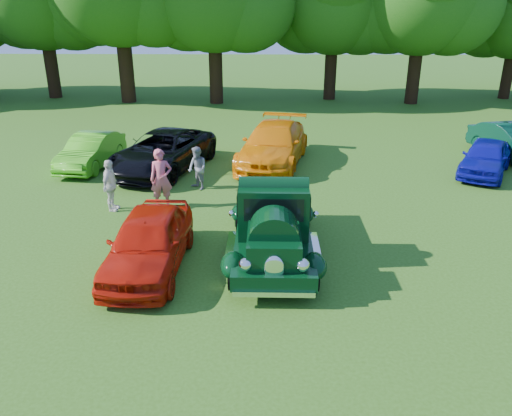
{
  "coord_description": "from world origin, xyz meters",
  "views": [
    {
      "loc": [
        -0.11,
        -11.37,
        6.03
      ],
      "look_at": [
        -0.39,
        0.84,
        1.1
      ],
      "focal_mm": 35.0,
      "sensor_mm": 36.0,
      "label": 1
    }
  ],
  "objects_px": {
    "back_car_black": "(163,151)",
    "spectator_grey": "(197,168)",
    "spectator_white": "(110,186)",
    "back_car_blue": "(486,157)",
    "red_convertible": "(149,241)",
    "back_car_lime": "(91,151)",
    "back_car_orange": "(273,145)",
    "spectator_pink": "(161,179)",
    "hero_pickup": "(273,224)"
  },
  "relations": [
    {
      "from": "back_car_orange",
      "to": "back_car_black",
      "type": "bearing_deg",
      "value": -156.75
    },
    {
      "from": "red_convertible",
      "to": "spectator_white",
      "type": "bearing_deg",
      "value": 119.78
    },
    {
      "from": "spectator_white",
      "to": "back_car_lime",
      "type": "bearing_deg",
      "value": 28.2
    },
    {
      "from": "spectator_pink",
      "to": "spectator_grey",
      "type": "relative_size",
      "value": 1.26
    },
    {
      "from": "back_car_black",
      "to": "back_car_orange",
      "type": "height_order",
      "value": "back_car_orange"
    },
    {
      "from": "spectator_grey",
      "to": "back_car_orange",
      "type": "bearing_deg",
      "value": 99.18
    },
    {
      "from": "hero_pickup",
      "to": "back_car_lime",
      "type": "distance_m",
      "value": 10.47
    },
    {
      "from": "back_car_lime",
      "to": "back_car_orange",
      "type": "distance_m",
      "value": 7.35
    },
    {
      "from": "back_car_lime",
      "to": "spectator_grey",
      "type": "xyz_separation_m",
      "value": [
        4.63,
        -2.54,
        0.1
      ]
    },
    {
      "from": "back_car_blue",
      "to": "spectator_white",
      "type": "height_order",
      "value": "spectator_white"
    },
    {
      "from": "spectator_grey",
      "to": "back_car_black",
      "type": "bearing_deg",
      "value": 177.32
    },
    {
      "from": "back_car_blue",
      "to": "spectator_white",
      "type": "bearing_deg",
      "value": -133.93
    },
    {
      "from": "back_car_blue",
      "to": "red_convertible",
      "type": "bearing_deg",
      "value": -116.14
    },
    {
      "from": "hero_pickup",
      "to": "spectator_white",
      "type": "height_order",
      "value": "hero_pickup"
    },
    {
      "from": "hero_pickup",
      "to": "spectator_pink",
      "type": "height_order",
      "value": "hero_pickup"
    },
    {
      "from": "spectator_pink",
      "to": "spectator_grey",
      "type": "distance_m",
      "value": 1.97
    },
    {
      "from": "back_car_orange",
      "to": "back_car_blue",
      "type": "bearing_deg",
      "value": 3.45
    },
    {
      "from": "back_car_black",
      "to": "spectator_white",
      "type": "xyz_separation_m",
      "value": [
        -0.82,
        -4.24,
        0.06
      ]
    },
    {
      "from": "back_car_black",
      "to": "spectator_pink",
      "type": "height_order",
      "value": "spectator_pink"
    },
    {
      "from": "hero_pickup",
      "to": "back_car_blue",
      "type": "height_order",
      "value": "hero_pickup"
    },
    {
      "from": "red_convertible",
      "to": "spectator_white",
      "type": "height_order",
      "value": "spectator_white"
    },
    {
      "from": "back_car_lime",
      "to": "back_car_blue",
      "type": "bearing_deg",
      "value": 4.03
    },
    {
      "from": "red_convertible",
      "to": "spectator_grey",
      "type": "relative_size",
      "value": 2.79
    },
    {
      "from": "red_convertible",
      "to": "spectator_grey",
      "type": "xyz_separation_m",
      "value": [
        0.42,
        5.81,
        0.04
      ]
    },
    {
      "from": "back_car_orange",
      "to": "hero_pickup",
      "type": "bearing_deg",
      "value": -79.19
    },
    {
      "from": "back_car_black",
      "to": "spectator_grey",
      "type": "height_order",
      "value": "back_car_black"
    },
    {
      "from": "spectator_grey",
      "to": "back_car_blue",
      "type": "bearing_deg",
      "value": 60.54
    },
    {
      "from": "back_car_lime",
      "to": "back_car_blue",
      "type": "relative_size",
      "value": 1.02
    },
    {
      "from": "back_car_blue",
      "to": "spectator_white",
      "type": "distance_m",
      "value": 13.9
    },
    {
      "from": "hero_pickup",
      "to": "back_car_orange",
      "type": "height_order",
      "value": "hero_pickup"
    },
    {
      "from": "back_car_lime",
      "to": "back_car_black",
      "type": "bearing_deg",
      "value": -0.6
    },
    {
      "from": "spectator_grey",
      "to": "spectator_white",
      "type": "xyz_separation_m",
      "value": [
        -2.47,
        -2.06,
        0.07
      ]
    },
    {
      "from": "back_car_lime",
      "to": "spectator_grey",
      "type": "height_order",
      "value": "spectator_grey"
    },
    {
      "from": "hero_pickup",
      "to": "spectator_white",
      "type": "xyz_separation_m",
      "value": [
        -5.08,
        2.95,
        -0.04
      ]
    },
    {
      "from": "hero_pickup",
      "to": "spectator_grey",
      "type": "xyz_separation_m",
      "value": [
        -2.62,
        5.01,
        -0.11
      ]
    },
    {
      "from": "back_car_orange",
      "to": "spectator_white",
      "type": "bearing_deg",
      "value": -123.66
    },
    {
      "from": "back_car_black",
      "to": "red_convertible",
      "type": "bearing_deg",
      "value": -64.25
    },
    {
      "from": "back_car_orange",
      "to": "spectator_white",
      "type": "relative_size",
      "value": 3.42
    },
    {
      "from": "spectator_grey",
      "to": "spectator_white",
      "type": "relative_size",
      "value": 0.92
    },
    {
      "from": "back_car_blue",
      "to": "hero_pickup",
      "type": "bearing_deg",
      "value": -110.47
    },
    {
      "from": "red_convertible",
      "to": "spectator_white",
      "type": "xyz_separation_m",
      "value": [
        -2.05,
        3.75,
        0.11
      ]
    },
    {
      "from": "red_convertible",
      "to": "back_car_lime",
      "type": "distance_m",
      "value": 9.35
    },
    {
      "from": "back_car_lime",
      "to": "spectator_pink",
      "type": "relative_size",
      "value": 2.09
    },
    {
      "from": "red_convertible",
      "to": "spectator_white",
      "type": "relative_size",
      "value": 2.56
    },
    {
      "from": "back_car_orange",
      "to": "spectator_grey",
      "type": "bearing_deg",
      "value": -119.71
    },
    {
      "from": "red_convertible",
      "to": "back_car_black",
      "type": "distance_m",
      "value": 8.09
    },
    {
      "from": "spectator_white",
      "to": "back_car_orange",
      "type": "bearing_deg",
      "value": -42.05
    },
    {
      "from": "red_convertible",
      "to": "back_car_blue",
      "type": "height_order",
      "value": "red_convertible"
    },
    {
      "from": "back_car_orange",
      "to": "spectator_white",
      "type": "xyz_separation_m",
      "value": [
        -5.17,
        -5.16,
        0.01
      ]
    },
    {
      "from": "back_car_black",
      "to": "back_car_lime",
      "type": "bearing_deg",
      "value": -169.76
    }
  ]
}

